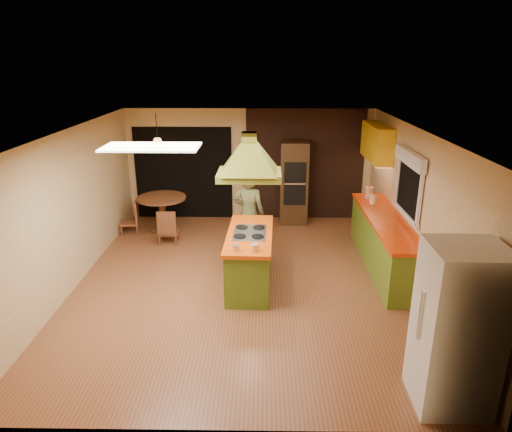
{
  "coord_description": "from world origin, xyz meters",
  "views": [
    {
      "loc": [
        0.3,
        -6.87,
        3.55
      ],
      "look_at": [
        0.2,
        0.01,
        1.15
      ],
      "focal_mm": 32.0,
      "sensor_mm": 36.0,
      "label": 1
    }
  ],
  "objects_px": {
    "refrigerator": "(457,328)",
    "wall_oven": "(294,183)",
    "dining_table": "(162,207)",
    "kitchen_island": "(250,258)",
    "canister_large": "(369,193)",
    "man": "(249,213)"
  },
  "relations": [
    {
      "from": "refrigerator",
      "to": "wall_oven",
      "type": "height_order",
      "value": "wall_oven"
    },
    {
      "from": "refrigerator",
      "to": "dining_table",
      "type": "bearing_deg",
      "value": 129.92
    },
    {
      "from": "kitchen_island",
      "to": "canister_large",
      "type": "distance_m",
      "value": 3.02
    },
    {
      "from": "man",
      "to": "canister_large",
      "type": "distance_m",
      "value": 2.44
    },
    {
      "from": "kitchen_island",
      "to": "canister_large",
      "type": "relative_size",
      "value": 7.88
    },
    {
      "from": "refrigerator",
      "to": "dining_table",
      "type": "xyz_separation_m",
      "value": [
        -4.15,
        5.1,
        -0.37
      ]
    },
    {
      "from": "kitchen_island",
      "to": "refrigerator",
      "type": "height_order",
      "value": "refrigerator"
    },
    {
      "from": "dining_table",
      "to": "canister_large",
      "type": "bearing_deg",
      "value": -7.23
    },
    {
      "from": "man",
      "to": "kitchen_island",
      "type": "bearing_deg",
      "value": 106.41
    },
    {
      "from": "kitchen_island",
      "to": "refrigerator",
      "type": "relative_size",
      "value": 0.99
    },
    {
      "from": "kitchen_island",
      "to": "refrigerator",
      "type": "xyz_separation_m",
      "value": [
        2.22,
        -2.7,
        0.46
      ]
    },
    {
      "from": "refrigerator",
      "to": "dining_table",
      "type": "relative_size",
      "value": 1.78
    },
    {
      "from": "canister_large",
      "to": "refrigerator",
      "type": "bearing_deg",
      "value": -91.08
    },
    {
      "from": "dining_table",
      "to": "refrigerator",
      "type": "bearing_deg",
      "value": -50.88
    },
    {
      "from": "wall_oven",
      "to": "canister_large",
      "type": "bearing_deg",
      "value": -38.47
    },
    {
      "from": "refrigerator",
      "to": "dining_table",
      "type": "height_order",
      "value": "refrigerator"
    },
    {
      "from": "man",
      "to": "canister_large",
      "type": "height_order",
      "value": "man"
    },
    {
      "from": "wall_oven",
      "to": "dining_table",
      "type": "distance_m",
      "value": 2.93
    },
    {
      "from": "man",
      "to": "refrigerator",
      "type": "relative_size",
      "value": 0.88
    },
    {
      "from": "man",
      "to": "wall_oven",
      "type": "height_order",
      "value": "wall_oven"
    },
    {
      "from": "kitchen_island",
      "to": "wall_oven",
      "type": "relative_size",
      "value": 0.98
    },
    {
      "from": "refrigerator",
      "to": "canister_large",
      "type": "bearing_deg",
      "value": 89.71
    }
  ]
}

